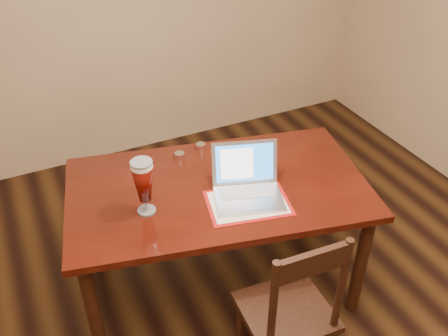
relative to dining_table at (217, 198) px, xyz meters
name	(u,v)px	position (x,y,z in m)	size (l,w,h in m)	color
room_shell	(295,71)	(-0.02, -0.70, 1.06)	(4.51, 5.01, 2.71)	tan
dining_table	(217,198)	(0.00, 0.00, 0.00)	(1.83, 1.27, 1.10)	#481109
dining_chair	(290,313)	(0.06, -0.72, -0.22)	(0.45, 0.43, 1.01)	black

